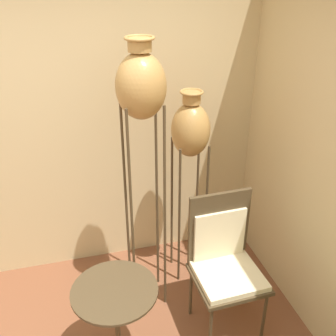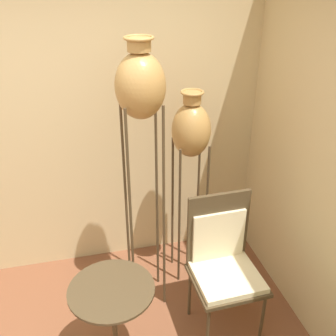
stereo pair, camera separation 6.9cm
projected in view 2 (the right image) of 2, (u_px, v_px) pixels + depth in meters
The scene contains 5 objects.
wall_back at pixel (57, 126), 3.19m from camera, with size 7.42×0.06×2.70m.
vase_stand_tall at pixel (141, 92), 2.55m from camera, with size 0.33×0.33×2.13m.
vase_stand_medium at pixel (191, 133), 3.03m from camera, with size 0.30×0.30×1.69m.
chair at pixel (223, 258), 2.86m from camera, with size 0.51×0.48×1.09m.
side_table at pixel (113, 310), 2.55m from camera, with size 0.55×0.55×0.71m.
Camera 2 is at (0.17, -1.38, 2.52)m, focal length 42.00 mm.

